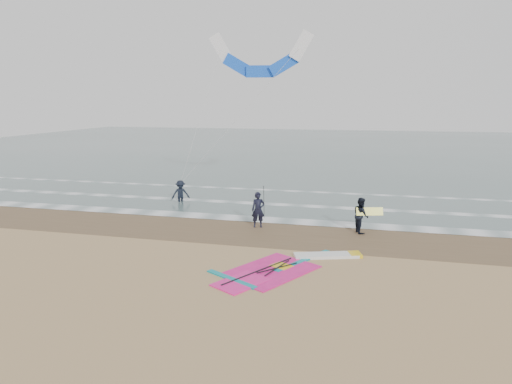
% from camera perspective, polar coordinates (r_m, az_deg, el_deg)
% --- Properties ---
extents(ground, '(120.00, 120.00, 0.00)m').
position_cam_1_polar(ground, '(16.81, 2.65, -10.99)').
color(ground, tan).
rests_on(ground, ground).
extents(sea_water, '(120.00, 80.00, 0.02)m').
position_cam_1_polar(sea_water, '(63.66, 10.92, 5.39)').
color(sea_water, '#47605E').
rests_on(sea_water, ground).
extents(wet_sand_band, '(120.00, 5.00, 0.01)m').
position_cam_1_polar(wet_sand_band, '(22.40, 5.58, -5.26)').
color(wet_sand_band, brown).
rests_on(wet_sand_band, ground).
extents(foam_waterline, '(120.00, 9.15, 0.02)m').
position_cam_1_polar(foam_waterline, '(26.65, 6.92, -2.54)').
color(foam_waterline, white).
rests_on(foam_waterline, ground).
extents(windsurf_rig, '(5.75, 5.44, 0.14)m').
position_cam_1_polar(windsurf_rig, '(18.05, 3.97, -9.28)').
color(windsurf_rig, white).
rests_on(windsurf_rig, ground).
extents(person_standing, '(0.76, 0.61, 1.83)m').
position_cam_1_polar(person_standing, '(23.29, 0.27, -2.24)').
color(person_standing, black).
rests_on(person_standing, ground).
extents(person_walking, '(0.92, 1.03, 1.76)m').
position_cam_1_polar(person_walking, '(22.94, 12.98, -2.84)').
color(person_walking, black).
rests_on(person_walking, ground).
extents(person_wading, '(1.32, 1.14, 1.77)m').
position_cam_1_polar(person_wading, '(29.45, -9.43, 0.42)').
color(person_wading, black).
rests_on(person_wading, ground).
extents(held_pole, '(0.17, 0.86, 1.82)m').
position_cam_1_polar(held_pole, '(23.13, 0.99, -1.25)').
color(held_pole, black).
rests_on(held_pole, ground).
extents(carried_kiteboard, '(1.30, 0.51, 0.39)m').
position_cam_1_polar(carried_kiteboard, '(22.79, 14.01, -2.38)').
color(carried_kiteboard, yellow).
rests_on(carried_kiteboard, ground).
extents(surf_kite, '(7.92, 3.65, 9.64)m').
position_cam_1_polar(surf_kite, '(30.93, 0.51, 16.24)').
color(surf_kite, white).
rests_on(surf_kite, ground).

